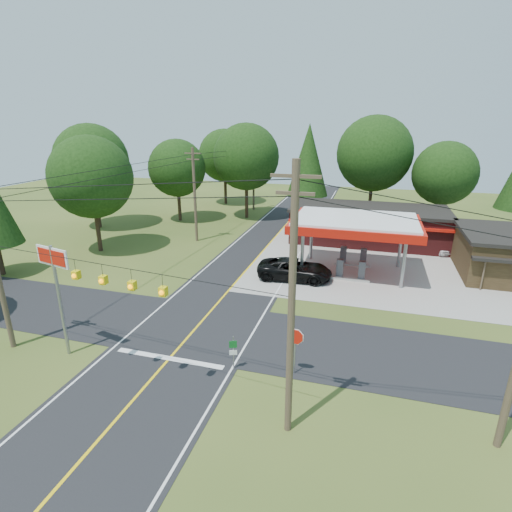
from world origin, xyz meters
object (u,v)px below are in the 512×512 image
(suv_car, at_px, (295,269))
(octagonal_stop_sign, at_px, (295,340))
(big_stop_sign, at_px, (55,276))
(gas_canopy, at_px, (355,225))
(sedan_car, at_px, (438,247))

(suv_car, height_order, octagonal_stop_sign, octagonal_stop_sign)
(big_stop_sign, distance_m, octagonal_stop_sign, 13.21)
(gas_canopy, height_order, octagonal_stop_sign, gas_canopy)
(gas_canopy, distance_m, big_stop_sign, 23.10)
(sedan_car, height_order, octagonal_stop_sign, octagonal_stop_sign)
(gas_canopy, xyz_separation_m, big_stop_sign, (-14.80, -17.73, 0.53))
(suv_car, distance_m, sedan_car, 16.65)
(gas_canopy, bearing_deg, sedan_car, 45.00)
(gas_canopy, relative_size, sedan_car, 2.95)
(gas_canopy, bearing_deg, suv_car, -146.31)
(gas_canopy, height_order, sedan_car, gas_canopy)
(suv_car, distance_m, octagonal_stop_sign, 13.30)
(big_stop_sign, bearing_deg, sedan_car, 48.46)
(gas_canopy, xyz_separation_m, octagonal_stop_sign, (-2.00, -16.01, -2.24))
(suv_car, xyz_separation_m, big_stop_sign, (-10.30, -14.73, 3.94))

